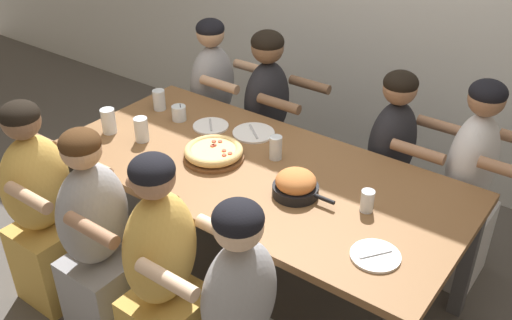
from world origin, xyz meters
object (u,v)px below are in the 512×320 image
Objects in this scene: empty_plate_a at (254,133)px; diner_far_left at (214,110)px; drinking_glass_e at (142,131)px; diner_far_right at (466,194)px; drinking_glass_c at (276,149)px; cocktail_glass_blue at (179,114)px; diner_near_midleft at (99,248)px; diner_far_midright at (389,172)px; diner_near_center at (164,283)px; empty_plate_c at (211,126)px; drinking_glass_b at (159,101)px; skillet_bowl at (296,185)px; drinking_glass_a at (367,202)px; diner_far_midleft at (267,126)px; empty_plate_b at (375,256)px; pizza_board_main at (214,152)px; diner_near_left at (43,214)px; drinking_glass_d at (109,122)px.

diner_far_left reaches higher than empty_plate_a.
drinking_glass_e is 1.77m from diner_far_right.
cocktail_glass_blue is at bearing 177.99° from drinking_glass_c.
diner_near_midleft is (-0.17, -1.00, -0.23)m from empty_plate_a.
diner_far_midright is 0.97× the size of diner_far_left.
diner_near_center reaches higher than drinking_glass_c.
drinking_glass_c reaches higher than empty_plate_c.
drinking_glass_b is at bearing -179.24° from empty_plate_c.
drinking_glass_c is 0.11× the size of diner_near_center.
diner_far_left is (-1.31, 0.00, 0.02)m from diner_far_midright.
diner_near_midleft is (-0.68, -0.65, -0.28)m from skillet_bowl.
drinking_glass_a is at bearing -6.93° from cocktail_glass_blue.
diner_far_left is 0.99× the size of diner_far_midleft.
empty_plate_b is 0.17× the size of diner_far_right.
drinking_glass_e is 0.11× the size of diner_far_right.
diner_near_midleft is at bearing -99.64° from empty_plate_a.
diner_far_midleft is at bearing -90.00° from diner_far_midright.
diner_far_right reaches higher than pizza_board_main.
diner_far_midright is at bearing 90.00° from diner_far_left.
drinking_glass_b is at bearing 176.24° from drinking_glass_c.
pizza_board_main is at bearing -41.20° from diner_near_left.
empty_plate_b is 1.52m from cocktail_glass_blue.
drinking_glass_a is at bearing 55.94° from diner_far_midleft.
drinking_glass_a is 1.29m from drinking_glass_e.
empty_plate_a is 0.20× the size of diner_far_midleft.
diner_far_right reaches higher than diner_far_left.
diner_far_midleft is (-0.46, 0.58, -0.26)m from drinking_glass_c.
diner_far_midright is at bearing 49.49° from pizza_board_main.
diner_near_left is at bearing 90.00° from diner_near_midleft.
diner_near_midleft is at bearing -144.16° from drinking_glass_a.
empty_plate_b is 1.00m from diner_far_right.
empty_plate_b is at bearing -19.88° from skillet_bowl.
drinking_glass_e is 1.42m from diner_far_midright.
diner_far_right reaches higher than drinking_glass_b.
skillet_bowl is 0.63m from empty_plate_a.
skillet_bowl is 2.89× the size of cocktail_glass_blue.
drinking_glass_c is at bearing 140.74° from skillet_bowl.
pizza_board_main is 3.05× the size of drinking_glass_a.
diner_far_left reaches higher than drinking_glass_e.
empty_plate_b is (0.50, -0.18, -0.05)m from skillet_bowl.
drinking_glass_a is 1.49m from drinking_glass_b.
pizza_board_main is at bearing 11.19° from drinking_glass_d.
diner_near_midleft is 0.96× the size of diner_far_right.
diner_far_right reaches higher than empty_plate_c.
empty_plate_c is at bearing 28.60° from diner_near_center.
drinking_glass_b is at bearing 169.93° from cocktail_glass_blue.
diner_far_left is at bearing 145.97° from skillet_bowl.
drinking_glass_c is 0.75m from drinking_glass_e.
cocktail_glass_blue is 0.96m from diner_near_midleft.
diner_far_right reaches higher than drinking_glass_c.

